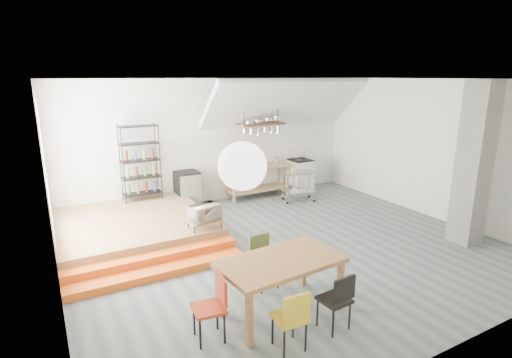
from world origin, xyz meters
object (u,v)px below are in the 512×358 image
dining_table (280,265)px  stove (300,175)px  rolling_cart (299,182)px  mini_fridge (187,190)px

dining_table → stove: bearing=48.3°
rolling_cart → dining_table: bearing=-113.1°
stove → dining_table: 6.26m
stove → dining_table: size_ratio=0.67×
stove → mini_fridge: 3.39m
stove → mini_fridge: bearing=179.3°
mini_fridge → dining_table: bearing=-94.7°
stove → mini_fridge: stove is taller
dining_table → rolling_cart: dining_table is taller
stove → dining_table: stove is taller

